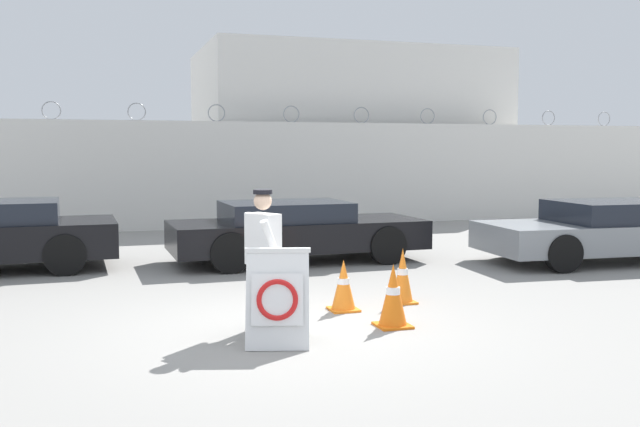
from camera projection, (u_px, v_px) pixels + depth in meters
ground_plane at (286, 330)px, 8.40m from camera, size 90.00×90.00×0.00m
perimeter_wall at (178, 175)px, 18.86m from camera, size 36.00×0.30×3.33m
building_block at (346, 133)px, 24.14m from camera, size 9.61×5.84×5.34m
barricade_sign at (278, 296)px, 7.78m from camera, size 0.86×0.90×1.06m
security_guard at (263, 254)px, 8.31m from camera, size 0.40×0.65×1.66m
traffic_cone_near at (403, 276)px, 9.85m from camera, size 0.34×0.34×0.77m
traffic_cone_mid at (344, 285)px, 9.40m from camera, size 0.37×0.37×0.68m
traffic_cone_far at (393, 296)px, 8.54m from camera, size 0.40×0.40×0.76m
parked_car_rear_sedan at (295, 230)px, 13.46m from camera, size 4.80×2.02×1.14m
parked_car_far_side at (607, 230)px, 13.48m from camera, size 4.78×2.19×1.15m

